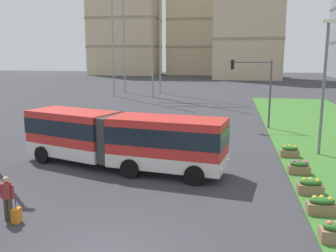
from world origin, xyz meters
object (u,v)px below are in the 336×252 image
apartment_tower_west (125,6)px  apartment_tower_centre (249,1)px  streetlight_median (324,82)px  car_grey_wagon (110,123)px  articulated_bus (121,139)px  flower_planter_4 (290,151)px  flower_planter_1 (322,205)px  traffic_light_far_right (256,82)px  pedestrian_crossing (7,195)px  flower_planter_2 (310,186)px  flower_planter_3 (299,167)px  apartment_tower_westcentre (195,8)px  rolling_suitcase (17,215)px

apartment_tower_west → apartment_tower_centre: size_ratio=1.08×
streetlight_median → car_grey_wagon: bearing=162.2°
articulated_bus → flower_planter_4: bearing=20.7°
flower_planter_1 → traffic_light_far_right: (-1.56, 17.72, 3.56)m
pedestrian_crossing → traffic_light_far_right: (10.26, 20.15, 2.99)m
flower_planter_1 → articulated_bus: bearing=153.3°
car_grey_wagon → apartment_tower_west: size_ratio=0.11×
car_grey_wagon → apartment_tower_centre: (13.40, 72.81, 18.92)m
flower_planter_2 → flower_planter_3: 2.92m
flower_planter_2 → streetlight_median: streetlight_median is taller
flower_planter_3 → apartment_tower_west: apartment_tower_west is taller
car_grey_wagon → apartment_tower_west: (-23.96, 88.76, 20.42)m
flower_planter_2 → traffic_light_far_right: 16.02m
flower_planter_1 → streetlight_median: size_ratio=0.13×
streetlight_median → apartment_tower_westcentre: (-17.87, 99.77, 16.30)m
flower_planter_4 → apartment_tower_west: 103.83m
articulated_bus → apartment_tower_west: apartment_tower_west is taller
flower_planter_3 → flower_planter_4: 3.34m
rolling_suitcase → streetlight_median: bearing=42.2°
flower_planter_4 → apartment_tower_west: (-37.34, 94.63, 20.75)m
rolling_suitcase → flower_planter_2: bearing=22.9°
flower_planter_1 → apartment_tower_west: size_ratio=0.03×
traffic_light_far_right → rolling_suitcase: bearing=-115.7°
flower_planter_1 → flower_planter_2: 2.18m
apartment_tower_west → apartment_tower_westcentre: apartment_tower_west is taller
flower_planter_2 → flower_planter_4: bearing=90.0°
articulated_bus → apartment_tower_westcentre: 106.30m
articulated_bus → pedestrian_crossing: size_ratio=6.91×
apartment_tower_centre → traffic_light_far_right: bearing=-91.3°
traffic_light_far_right → streetlight_median: 9.04m
rolling_suitcase → flower_planter_4: (11.37, 11.07, 0.11)m
rolling_suitcase → flower_planter_4: size_ratio=0.88×
car_grey_wagon → streetlight_median: size_ratio=0.54×
flower_planter_2 → flower_planter_4: size_ratio=1.00×
pedestrian_crossing → streetlight_median: (13.72, 11.83, 3.56)m
apartment_tower_west → apartment_tower_centre: 40.65m
traffic_light_far_right → flower_planter_1: bearing=-85.0°
rolling_suitcase → apartment_tower_westcentre: (-4.60, 111.80, 20.55)m
flower_planter_3 → apartment_tower_centre: 84.25m
pedestrian_crossing → flower_planter_3: 14.03m
traffic_light_far_right → apartment_tower_west: bearing=112.7°
traffic_light_far_right → apartment_tower_centre: bearing=88.7°
car_grey_wagon → apartment_tower_west: 94.18m
articulated_bus → apartment_tower_centre: size_ratio=0.31×
pedestrian_crossing → apartment_tower_westcentre: size_ratio=0.04×
flower_planter_1 → flower_planter_4: (0.00, 8.44, 0.00)m
traffic_light_far_right → apartment_tower_centre: (1.58, 69.39, 15.68)m
flower_planter_3 → flower_planter_4: size_ratio=1.00×
articulated_bus → flower_planter_1: (9.57, -4.82, -1.23)m
pedestrian_crossing → flower_planter_1: bearing=11.6°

